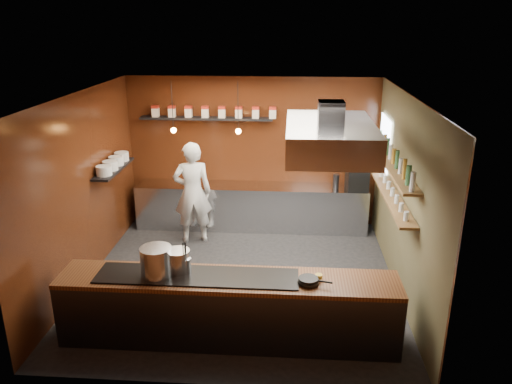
# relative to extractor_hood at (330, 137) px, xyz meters

# --- Properties ---
(floor) EXTENTS (5.00, 5.00, 0.00)m
(floor) POSITION_rel_extractor_hood_xyz_m (-1.30, 0.40, -2.51)
(floor) COLOR black
(floor) RESTS_ON ground
(back_wall) EXTENTS (5.00, 0.00, 5.00)m
(back_wall) POSITION_rel_extractor_hood_xyz_m (-1.30, 2.90, -1.01)
(back_wall) COLOR #361409
(back_wall) RESTS_ON ground
(left_wall) EXTENTS (0.00, 5.00, 5.00)m
(left_wall) POSITION_rel_extractor_hood_xyz_m (-3.80, 0.40, -1.01)
(left_wall) COLOR #361409
(left_wall) RESTS_ON ground
(right_wall) EXTENTS (0.00, 5.00, 5.00)m
(right_wall) POSITION_rel_extractor_hood_xyz_m (1.20, 0.40, -1.01)
(right_wall) COLOR brown
(right_wall) RESTS_ON ground
(ceiling) EXTENTS (5.00, 5.00, 0.00)m
(ceiling) POSITION_rel_extractor_hood_xyz_m (-1.30, 0.40, 0.49)
(ceiling) COLOR silver
(ceiling) RESTS_ON back_wall
(window_pane) EXTENTS (0.00, 1.00, 1.00)m
(window_pane) POSITION_rel_extractor_hood_xyz_m (1.15, 2.10, -0.61)
(window_pane) COLOR white
(window_pane) RESTS_ON right_wall
(prep_counter) EXTENTS (4.60, 0.65, 0.90)m
(prep_counter) POSITION_rel_extractor_hood_xyz_m (-1.30, 2.57, -2.06)
(prep_counter) COLOR silver
(prep_counter) RESTS_ON floor
(pass_counter) EXTENTS (4.40, 0.72, 0.94)m
(pass_counter) POSITION_rel_extractor_hood_xyz_m (-1.30, -1.20, -2.04)
(pass_counter) COLOR #38383D
(pass_counter) RESTS_ON floor
(tin_shelf) EXTENTS (2.60, 0.26, 0.04)m
(tin_shelf) POSITION_rel_extractor_hood_xyz_m (-2.20, 2.76, -0.31)
(tin_shelf) COLOR black
(tin_shelf) RESTS_ON back_wall
(plate_shelf) EXTENTS (0.30, 1.40, 0.04)m
(plate_shelf) POSITION_rel_extractor_hood_xyz_m (-3.64, 1.40, -0.96)
(plate_shelf) COLOR black
(plate_shelf) RESTS_ON left_wall
(bottle_shelf_upper) EXTENTS (0.26, 2.80, 0.04)m
(bottle_shelf_upper) POSITION_rel_extractor_hood_xyz_m (1.04, 0.70, -0.59)
(bottle_shelf_upper) COLOR brown
(bottle_shelf_upper) RESTS_ON right_wall
(bottle_shelf_lower) EXTENTS (0.26, 2.80, 0.04)m
(bottle_shelf_lower) POSITION_rel_extractor_hood_xyz_m (1.04, 0.70, -1.06)
(bottle_shelf_lower) COLOR brown
(bottle_shelf_lower) RESTS_ON right_wall
(extractor_hood) EXTENTS (1.20, 2.00, 0.72)m
(extractor_hood) POSITION_rel_extractor_hood_xyz_m (0.00, 0.00, 0.00)
(extractor_hood) COLOR #38383D
(extractor_hood) RESTS_ON ceiling
(pendant_left) EXTENTS (0.10, 0.10, 0.95)m
(pendant_left) POSITION_rel_extractor_hood_xyz_m (-2.70, 2.10, -0.35)
(pendant_left) COLOR black
(pendant_left) RESTS_ON ceiling
(pendant_right) EXTENTS (0.10, 0.10, 0.95)m
(pendant_right) POSITION_rel_extractor_hood_xyz_m (-1.50, 2.10, -0.35)
(pendant_right) COLOR black
(pendant_right) RESTS_ON ceiling
(storage_tins) EXTENTS (2.43, 0.13, 0.22)m
(storage_tins) POSITION_rel_extractor_hood_xyz_m (-2.05, 2.76, -0.17)
(storage_tins) COLOR beige
(storage_tins) RESTS_ON tin_shelf
(plate_stacks) EXTENTS (0.26, 1.16, 0.16)m
(plate_stacks) POSITION_rel_extractor_hood_xyz_m (-3.64, 1.40, -0.86)
(plate_stacks) COLOR silver
(plate_stacks) RESTS_ON plate_shelf
(bottles) EXTENTS (0.06, 2.66, 0.24)m
(bottles) POSITION_rel_extractor_hood_xyz_m (1.04, 0.70, -0.45)
(bottles) COLOR silver
(bottles) RESTS_ON bottle_shelf_upper
(wine_glasses) EXTENTS (0.07, 2.37, 0.13)m
(wine_glasses) POSITION_rel_extractor_hood_xyz_m (1.04, 0.70, -0.97)
(wine_glasses) COLOR silver
(wine_glasses) RESTS_ON bottle_shelf_lower
(stockpot_large) EXTENTS (0.47, 0.47, 0.39)m
(stockpot_large) POSITION_rel_extractor_hood_xyz_m (-2.21, -1.24, -1.37)
(stockpot_large) COLOR silver
(stockpot_large) RESTS_ON pass_counter
(stockpot_small) EXTENTS (0.37, 0.37, 0.30)m
(stockpot_small) POSITION_rel_extractor_hood_xyz_m (-1.96, -1.10, -1.42)
(stockpot_small) COLOR #BBBDC3
(stockpot_small) RESTS_ON pass_counter
(utensil_crock) EXTENTS (0.18, 0.18, 0.20)m
(utensil_crock) POSITION_rel_extractor_hood_xyz_m (-1.86, -1.13, -1.47)
(utensil_crock) COLOR silver
(utensil_crock) RESTS_ON pass_counter
(frying_pan) EXTENTS (0.43, 0.27, 0.07)m
(frying_pan) POSITION_rel_extractor_hood_xyz_m (-0.27, -1.29, -1.53)
(frying_pan) COLOR black
(frying_pan) RESTS_ON pass_counter
(butter_jar) EXTENTS (0.11, 0.11, 0.08)m
(butter_jar) POSITION_rel_extractor_hood_xyz_m (-0.15, -1.18, -1.54)
(butter_jar) COLOR gold
(butter_jar) RESTS_ON pass_counter
(espresso_machine) EXTENTS (0.43, 0.42, 0.40)m
(espresso_machine) POSITION_rel_extractor_hood_xyz_m (0.76, 2.49, -1.40)
(espresso_machine) COLOR black
(espresso_machine) RESTS_ON prep_counter
(chef) EXTENTS (0.79, 0.61, 1.94)m
(chef) POSITION_rel_extractor_hood_xyz_m (-2.35, 1.86, -1.53)
(chef) COLOR white
(chef) RESTS_ON floor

